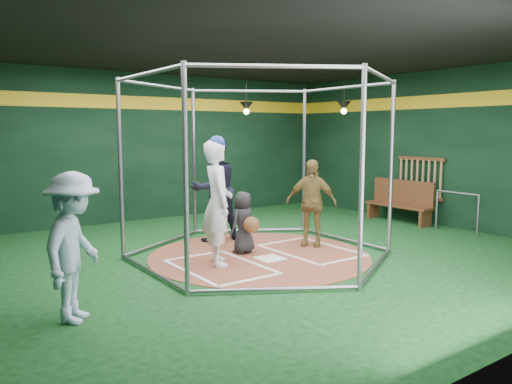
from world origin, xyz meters
TOP-DOWN VIEW (x-y plane):
  - room_shell at (0.00, 0.01)m, footprint 10.10×9.10m
  - clay_disc at (0.00, 0.00)m, footprint 3.80×3.80m
  - home_plate at (0.00, -0.30)m, footprint 0.43×0.43m
  - batter_box_left at (-0.95, -0.25)m, footprint 1.17×1.77m
  - batter_box_right at (0.95, -0.25)m, footprint 1.17×1.77m
  - batting_cage at (-0.00, -0.00)m, footprint 4.05×4.67m
  - bat_rack at (4.93, 0.40)m, footprint 0.07×1.25m
  - pendant_lamp_near at (2.20, 3.60)m, footprint 0.34×0.34m
  - pendant_lamp_far at (4.00, 2.00)m, footprint 0.34×0.34m
  - batter_figure at (-0.87, -0.07)m, footprint 0.69×0.84m
  - visitor_leopard at (1.23, 0.06)m, footprint 0.88×0.99m
  - catcher_figure at (-0.13, 0.28)m, footprint 0.60×0.62m
  - umpire at (-0.02, 1.46)m, footprint 1.00×0.79m
  - bystander_blue at (-3.42, -1.19)m, footprint 1.17×1.25m
  - dugout_bench at (4.63, 0.70)m, footprint 0.40×1.70m
  - steel_railing at (4.55, -0.81)m, footprint 0.05×1.01m

SIDE VIEW (x-z plane):
  - clay_disc at x=0.00m, z-range 0.00..0.01m
  - batter_box_left at x=-0.95m, z-range 0.01..0.02m
  - batter_box_right at x=0.95m, z-range 0.01..0.02m
  - home_plate at x=0.00m, z-range 0.01..0.02m
  - dugout_bench at x=4.63m, z-range 0.01..1.00m
  - catcher_figure at x=-0.13m, z-range 0.01..1.10m
  - steel_railing at x=4.55m, z-range 0.14..1.01m
  - visitor_leopard at x=1.23m, z-range 0.01..1.62m
  - bystander_blue at x=-3.42m, z-range 0.00..1.70m
  - umpire at x=-0.02m, z-range 0.01..2.03m
  - batter_figure at x=-0.87m, z-range 0.00..2.06m
  - bat_rack at x=4.93m, z-range 0.56..1.54m
  - batting_cage at x=0.00m, z-range 0.00..3.00m
  - room_shell at x=0.00m, z-range -0.01..3.52m
  - pendant_lamp_near at x=2.20m, z-range 2.29..3.19m
  - pendant_lamp_far at x=4.00m, z-range 2.29..3.19m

